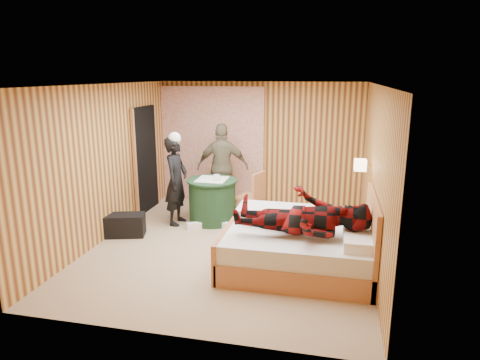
% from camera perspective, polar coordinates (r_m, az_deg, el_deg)
% --- Properties ---
extents(floor, '(4.20, 5.00, 0.01)m').
position_cam_1_polar(floor, '(6.90, -1.11, -8.64)').
color(floor, tan).
rests_on(floor, ground).
extents(ceiling, '(4.20, 5.00, 0.01)m').
position_cam_1_polar(ceiling, '(6.37, -1.22, 12.61)').
color(ceiling, white).
rests_on(ceiling, wall_back).
extents(wall_back, '(4.20, 0.02, 2.50)m').
position_cam_1_polar(wall_back, '(8.92, 2.63, 4.94)').
color(wall_back, '#E6B358').
rests_on(wall_back, floor).
extents(wall_left, '(0.02, 5.00, 2.50)m').
position_cam_1_polar(wall_left, '(7.29, -17.43, 2.25)').
color(wall_left, '#E6B358').
rests_on(wall_left, floor).
extents(wall_right, '(0.02, 5.00, 2.50)m').
position_cam_1_polar(wall_right, '(6.37, 17.52, 0.60)').
color(wall_right, '#E6B358').
rests_on(wall_right, floor).
extents(curtain, '(2.20, 0.08, 2.40)m').
position_cam_1_polar(curtain, '(9.09, -3.70, 4.77)').
color(curtain, silver).
rests_on(curtain, floor).
extents(doorway, '(0.06, 0.90, 2.05)m').
position_cam_1_polar(doorway, '(8.54, -12.47, 2.67)').
color(doorway, black).
rests_on(doorway, floor).
extents(wall_lamp, '(0.26, 0.24, 0.16)m').
position_cam_1_polar(wall_lamp, '(6.78, 15.77, 1.95)').
color(wall_lamp, gold).
rests_on(wall_lamp, wall_right).
extents(bed, '(2.03, 1.60, 1.10)m').
position_cam_1_polar(bed, '(6.08, 8.01, -8.76)').
color(bed, tan).
rests_on(bed, floor).
extents(nightstand, '(0.40, 0.55, 0.53)m').
position_cam_1_polar(nightstand, '(6.93, 14.90, -6.59)').
color(nightstand, tan).
rests_on(nightstand, floor).
extents(round_table, '(0.91, 0.91, 0.81)m').
position_cam_1_polar(round_table, '(7.83, -3.71, -2.72)').
color(round_table, '#1D4024').
rests_on(round_table, floor).
extents(chair_far, '(0.55, 0.55, 0.93)m').
position_cam_1_polar(chair_far, '(8.46, -2.60, -0.48)').
color(chair_far, tan).
rests_on(chair_far, floor).
extents(chair_near, '(0.55, 0.55, 0.94)m').
position_cam_1_polar(chair_near, '(7.76, 1.83, -1.76)').
color(chair_near, tan).
rests_on(chair_near, floor).
extents(duffel_bag, '(0.73, 0.52, 0.37)m').
position_cam_1_polar(duffel_bag, '(7.46, -15.13, -5.82)').
color(duffel_bag, black).
rests_on(duffel_bag, floor).
extents(sneaker_left, '(0.28, 0.20, 0.11)m').
position_cam_1_polar(sneaker_left, '(7.59, -6.11, -6.08)').
color(sneaker_left, white).
rests_on(sneaker_left, floor).
extents(sneaker_right, '(0.27, 0.19, 0.11)m').
position_cam_1_polar(sneaker_right, '(7.57, -1.81, -6.09)').
color(sneaker_right, white).
rests_on(sneaker_right, floor).
extents(woman_standing, '(0.40, 0.60, 1.59)m').
position_cam_1_polar(woman_standing, '(7.70, -8.50, -0.13)').
color(woman_standing, black).
rests_on(woman_standing, floor).
extents(man_at_table, '(1.06, 0.56, 1.72)m').
position_cam_1_polar(man_at_table, '(8.42, -2.32, 1.71)').
color(man_at_table, '#6A6147').
rests_on(man_at_table, floor).
extents(man_on_bed, '(0.86, 0.67, 1.77)m').
position_cam_1_polar(man_on_bed, '(5.64, 8.32, -3.46)').
color(man_on_bed, '#690A0A').
rests_on(man_on_bed, bed).
extents(book_lower, '(0.20, 0.25, 0.02)m').
position_cam_1_polar(book_lower, '(6.80, 15.06, -4.65)').
color(book_lower, white).
rests_on(book_lower, nightstand).
extents(book_upper, '(0.27, 0.28, 0.02)m').
position_cam_1_polar(book_upper, '(6.79, 15.07, -4.49)').
color(book_upper, white).
rests_on(book_upper, nightstand).
extents(cup_nightstand, '(0.12, 0.12, 0.09)m').
position_cam_1_polar(cup_nightstand, '(6.96, 15.02, -3.90)').
color(cup_nightstand, white).
rests_on(cup_nightstand, nightstand).
extents(cup_table, '(0.13, 0.13, 0.10)m').
position_cam_1_polar(cup_table, '(7.64, -3.14, 0.36)').
color(cup_table, white).
rests_on(cup_table, round_table).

